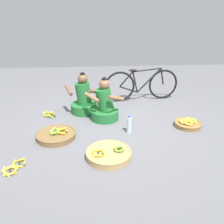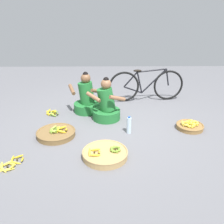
% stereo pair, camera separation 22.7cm
% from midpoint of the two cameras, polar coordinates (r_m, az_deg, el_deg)
% --- Properties ---
extents(ground_plane, '(10.00, 10.00, 0.00)m').
position_cam_midpoint_polar(ground_plane, '(4.16, 1.52, -3.37)').
color(ground_plane, slate).
extents(vendor_woman_front, '(0.72, 0.52, 0.81)m').
position_cam_midpoint_polar(vendor_woman_front, '(4.32, 0.09, 1.45)').
color(vendor_woman_front, '#237233').
rests_on(vendor_woman_front, ground).
extents(vendor_woman_behind, '(0.74, 0.53, 0.82)m').
position_cam_midpoint_polar(vendor_woman_behind, '(4.67, -4.87, 3.12)').
color(vendor_woman_behind, '#237233').
rests_on(vendor_woman_behind, ground).
extents(bicycle_leaning, '(1.70, 0.22, 0.73)m').
position_cam_midpoint_polar(bicycle_leaning, '(5.32, 9.61, 6.44)').
color(bicycle_leaning, black).
rests_on(bicycle_leaning, ground).
extents(banana_basket_back_right, '(0.47, 0.47, 0.15)m').
position_cam_midpoint_polar(banana_basket_back_right, '(4.29, 20.00, -3.22)').
color(banana_basket_back_right, olive).
rests_on(banana_basket_back_right, ground).
extents(banana_basket_back_center, '(0.63, 0.63, 0.15)m').
position_cam_midpoint_polar(banana_basket_back_center, '(3.88, -11.90, -5.10)').
color(banana_basket_back_center, brown).
rests_on(banana_basket_back_center, ground).
extents(banana_basket_front_right, '(0.64, 0.64, 0.16)m').
position_cam_midpoint_polar(banana_basket_front_right, '(3.28, 0.31, -10.17)').
color(banana_basket_front_right, tan).
rests_on(banana_basket_front_right, ground).
extents(loose_bananas_mid_right, '(0.27, 0.36, 0.09)m').
position_cam_midpoint_polar(loose_bananas_mid_right, '(3.35, -21.77, -11.79)').
color(loose_bananas_mid_right, yellow).
rests_on(loose_bananas_mid_right, ground).
extents(loose_bananas_back_left, '(0.28, 0.26, 0.10)m').
position_cam_midpoint_polar(loose_bananas_back_left, '(4.72, -13.08, -0.23)').
color(loose_bananas_back_left, olive).
rests_on(loose_bananas_back_left, ground).
extents(water_bottle, '(0.08, 0.08, 0.30)m').
position_cam_midpoint_polar(water_bottle, '(3.87, 5.85, -3.27)').
color(water_bottle, silver).
rests_on(water_bottle, ground).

